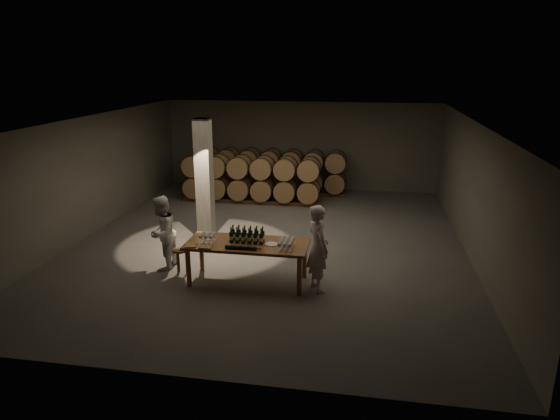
% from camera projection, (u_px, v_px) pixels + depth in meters
% --- Properties ---
extents(room, '(12.00, 12.00, 12.00)m').
position_uv_depth(room, '(204.00, 179.00, 13.24)').
color(room, '#585552').
rests_on(room, ground).
extents(tasting_table, '(2.60, 1.10, 0.90)m').
position_uv_depth(tasting_table, '(247.00, 247.00, 10.63)').
color(tasting_table, brown).
rests_on(tasting_table, ground).
extents(barrel_stack_back, '(5.48, 0.95, 1.57)m').
position_uv_depth(barrel_stack_back, '(271.00, 170.00, 18.05)').
color(barrel_stack_back, brown).
rests_on(barrel_stack_back, ground).
extents(barrel_stack_front, '(4.70, 0.95, 1.57)m').
position_uv_depth(barrel_stack_front, '(252.00, 178.00, 16.79)').
color(barrel_stack_front, brown).
rests_on(barrel_stack_front, ground).
extents(bottle_cluster, '(0.74, 0.24, 0.35)m').
position_uv_depth(bottle_cluster, '(247.00, 237.00, 10.60)').
color(bottle_cluster, black).
rests_on(bottle_cluster, tasting_table).
extents(lying_bottles, '(0.76, 0.08, 0.08)m').
position_uv_depth(lying_bottles, '(241.00, 248.00, 10.21)').
color(lying_bottles, black).
rests_on(lying_bottles, tasting_table).
extents(glass_cluster_left, '(0.31, 0.31, 0.18)m').
position_uv_depth(glass_cluster_left, '(207.00, 235.00, 10.65)').
color(glass_cluster_left, silver).
rests_on(glass_cluster_left, tasting_table).
extents(glass_cluster_right, '(0.30, 0.52, 0.17)m').
position_uv_depth(glass_cluster_right, '(286.00, 241.00, 10.33)').
color(glass_cluster_right, silver).
rests_on(glass_cluster_right, tasting_table).
extents(plate, '(0.27, 0.27, 0.02)m').
position_uv_depth(plate, '(272.00, 244.00, 10.50)').
color(plate, white).
rests_on(plate, tasting_table).
extents(notebook_near, '(0.26, 0.22, 0.03)m').
position_uv_depth(notebook_near, '(205.00, 247.00, 10.31)').
color(notebook_near, olive).
rests_on(notebook_near, tasting_table).
extents(notebook_corner, '(0.29, 0.34, 0.03)m').
position_uv_depth(notebook_corner, '(191.00, 245.00, 10.43)').
color(notebook_corner, olive).
rests_on(notebook_corner, tasting_table).
extents(pen, '(0.14, 0.02, 0.01)m').
position_uv_depth(pen, '(208.00, 247.00, 10.35)').
color(pen, black).
rests_on(pen, tasting_table).
extents(stool, '(0.35, 0.35, 0.59)m').
position_uv_depth(stool, '(180.00, 254.00, 11.12)').
color(stool, brown).
rests_on(stool, ground).
extents(person_man, '(0.72, 0.80, 1.85)m').
position_uv_depth(person_man, '(318.00, 248.00, 10.23)').
color(person_man, silver).
rests_on(person_man, ground).
extents(person_woman, '(0.67, 0.85, 1.72)m').
position_uv_depth(person_woman, '(162.00, 233.00, 11.32)').
color(person_woman, white).
rests_on(person_woman, ground).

